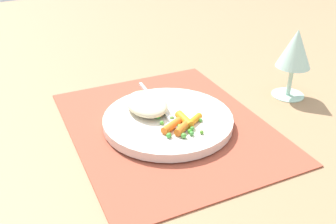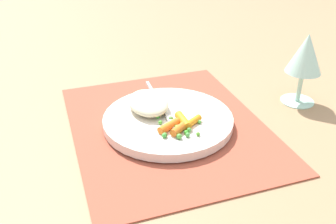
{
  "view_description": "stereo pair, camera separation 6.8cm",
  "coord_description": "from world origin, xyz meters",
  "px_view_note": "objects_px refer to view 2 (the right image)",
  "views": [
    {
      "loc": [
        0.58,
        -0.27,
        0.4
      ],
      "look_at": [
        0.0,
        0.0,
        0.03
      ],
      "focal_mm": 41.07,
      "sensor_mm": 36.0,
      "label": 1
    },
    {
      "loc": [
        0.61,
        -0.21,
        0.4
      ],
      "look_at": [
        0.0,
        0.0,
        0.03
      ],
      "focal_mm": 41.07,
      "sensor_mm": 36.0,
      "label": 2
    }
  ],
  "objects_px": {
    "rice_mound": "(148,103)",
    "carrot_portion": "(180,124)",
    "wine_glass": "(306,56)",
    "fork": "(164,108)",
    "plate": "(168,120)"
  },
  "relations": [
    {
      "from": "rice_mound",
      "to": "carrot_portion",
      "type": "distance_m",
      "value": 0.09
    },
    {
      "from": "rice_mound",
      "to": "fork",
      "type": "xyz_separation_m",
      "value": [
        0.01,
        0.03,
        -0.01
      ]
    },
    {
      "from": "rice_mound",
      "to": "fork",
      "type": "bearing_deg",
      "value": 69.11
    },
    {
      "from": "carrot_portion",
      "to": "fork",
      "type": "bearing_deg",
      "value": -173.97
    },
    {
      "from": "wine_glass",
      "to": "carrot_portion",
      "type": "bearing_deg",
      "value": -79.86
    },
    {
      "from": "rice_mound",
      "to": "wine_glass",
      "type": "distance_m",
      "value": 0.34
    },
    {
      "from": "plate",
      "to": "fork",
      "type": "bearing_deg",
      "value": 178.14
    },
    {
      "from": "rice_mound",
      "to": "fork",
      "type": "height_order",
      "value": "rice_mound"
    },
    {
      "from": "rice_mound",
      "to": "carrot_portion",
      "type": "bearing_deg",
      "value": 23.14
    },
    {
      "from": "wine_glass",
      "to": "fork",
      "type": "bearing_deg",
      "value": -94.1
    },
    {
      "from": "carrot_portion",
      "to": "wine_glass",
      "type": "distance_m",
      "value": 0.31
    },
    {
      "from": "carrot_portion",
      "to": "wine_glass",
      "type": "xyz_separation_m",
      "value": [
        -0.05,
        0.29,
        0.08
      ]
    },
    {
      "from": "plate",
      "to": "rice_mound",
      "type": "relative_size",
      "value": 2.33
    },
    {
      "from": "wine_glass",
      "to": "rice_mound",
      "type": "bearing_deg",
      "value": -95.63
    },
    {
      "from": "plate",
      "to": "carrot_portion",
      "type": "xyz_separation_m",
      "value": [
        0.04,
        0.01,
        0.02
      ]
    }
  ]
}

